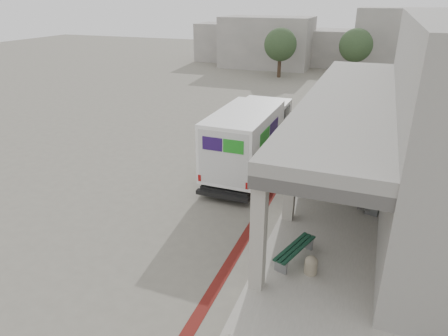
% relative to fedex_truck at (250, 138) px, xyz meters
% --- Properties ---
extents(ground, '(120.00, 120.00, 0.00)m').
position_rel_fedex_truck_xyz_m(ground, '(0.61, -4.35, -1.65)').
color(ground, '#6B665C').
rests_on(ground, ground).
extents(bike_lane_stripe, '(0.35, 40.00, 0.01)m').
position_rel_fedex_truck_xyz_m(bike_lane_stripe, '(1.61, -2.35, -1.65)').
color(bike_lane_stripe, '#5E1612').
rests_on(bike_lane_stripe, ground).
extents(sidewalk, '(4.40, 28.00, 0.12)m').
position_rel_fedex_truck_xyz_m(sidewalk, '(4.61, -4.35, -1.59)').
color(sidewalk, gray).
rests_on(sidewalk, ground).
extents(transit_building, '(7.60, 17.00, 7.00)m').
position_rel_fedex_truck_xyz_m(transit_building, '(7.44, 0.15, 1.75)').
color(transit_building, gray).
rests_on(transit_building, ground).
extents(distant_backdrop, '(28.00, 10.00, 6.50)m').
position_rel_fedex_truck_xyz_m(distant_backdrop, '(-2.23, 31.53, 1.05)').
color(distant_backdrop, gray).
rests_on(distant_backdrop, ground).
extents(tree_left, '(3.20, 3.20, 4.80)m').
position_rel_fedex_truck_xyz_m(tree_left, '(-4.39, 23.65, 1.53)').
color(tree_left, '#38281C').
rests_on(tree_left, ground).
extents(tree_mid, '(3.20, 3.20, 4.80)m').
position_rel_fedex_truck_xyz_m(tree_mid, '(2.61, 25.65, 1.53)').
color(tree_mid, '#38281C').
rests_on(tree_mid, ground).
extents(fedex_truck, '(2.35, 7.29, 3.10)m').
position_rel_fedex_truck_xyz_m(fedex_truck, '(0.00, 0.00, 0.00)').
color(fedex_truck, black).
rests_on(fedex_truck, ground).
extents(bench, '(0.98, 1.92, 0.44)m').
position_rel_fedex_truck_xyz_m(bench, '(3.45, -6.27, -1.21)').
color(bench, gray).
rests_on(bench, sidewalk).
extents(bollard_near, '(0.38, 0.38, 0.57)m').
position_rel_fedex_truck_xyz_m(bollard_near, '(4.03, -6.75, -1.25)').
color(bollard_near, gray).
rests_on(bollard_near, sidewalk).
extents(bollard_far, '(0.44, 0.44, 0.66)m').
position_rel_fedex_truck_xyz_m(bollard_far, '(4.87, -1.32, -1.20)').
color(bollard_far, gray).
rests_on(bollard_far, sidewalk).
extents(utility_cabinet, '(0.59, 0.71, 1.03)m').
position_rel_fedex_truck_xyz_m(utility_cabinet, '(5.61, -2.30, -1.01)').
color(utility_cabinet, slate).
rests_on(utility_cabinet, sidewalk).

